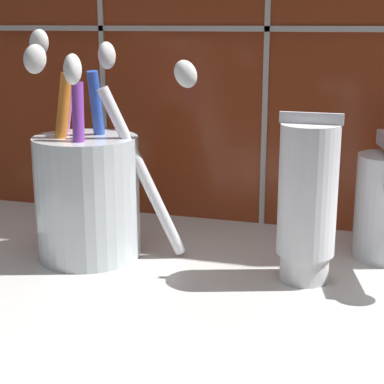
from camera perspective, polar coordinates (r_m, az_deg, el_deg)
name	(u,v)px	position (r cm, az deg, el deg)	size (l,w,h in cm)	color
sink_counter	(192,307)	(46.46, 0.02, -10.21)	(64.21, 36.57, 2.00)	silver
toothbrush_cup	(88,191)	(52.31, -9.27, 0.09)	(14.69, 8.90, 18.31)	silver
toothpaste_tube	(307,200)	(47.29, 10.22, -0.73)	(4.49, 4.28, 12.56)	white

